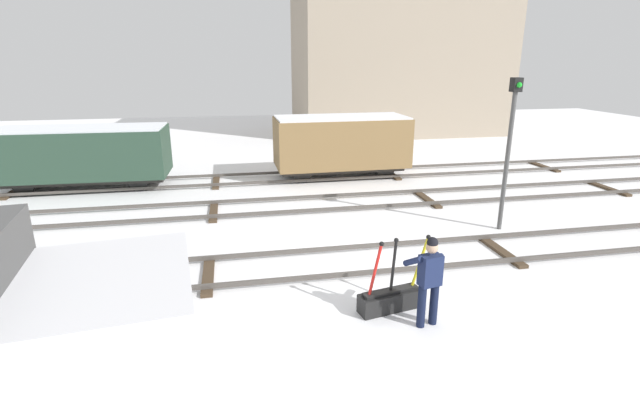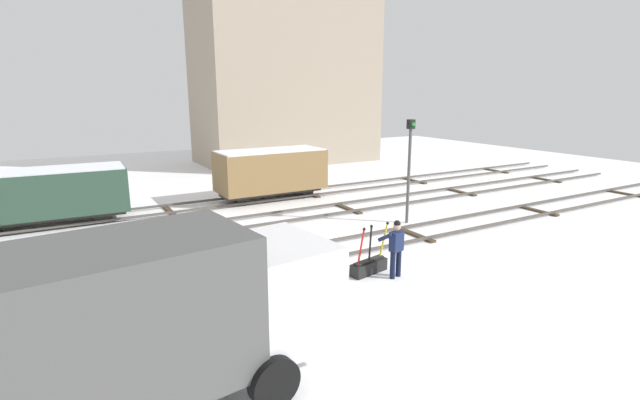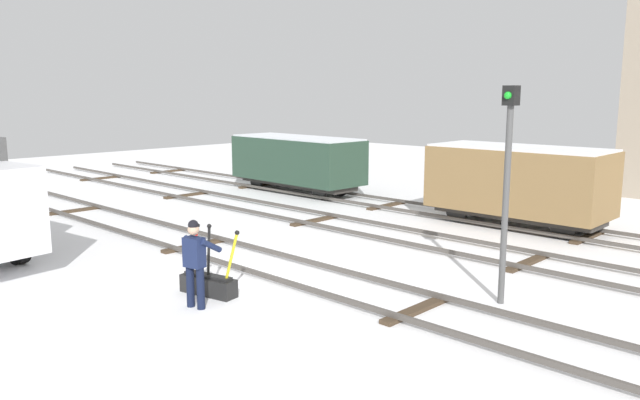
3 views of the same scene
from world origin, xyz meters
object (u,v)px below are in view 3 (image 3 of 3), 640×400
at_px(signal_post, 507,174).
at_px(freight_car_near_switch, 518,181).
at_px(switch_lever_frame, 209,283).
at_px(rail_worker, 195,259).
at_px(freight_car_far_end, 297,160).

bearing_deg(signal_post, freight_car_near_switch, 114.48).
relative_size(switch_lever_frame, freight_car_near_switch, 0.28).
xyz_separation_m(rail_worker, freight_car_near_switch, (1.00, 10.79, 0.45)).
bearing_deg(freight_car_far_end, rail_worker, -50.08).
xyz_separation_m(rail_worker, signal_post, (4.00, 4.19, 1.56)).
xyz_separation_m(switch_lever_frame, freight_car_near_switch, (1.46, 10.19, 1.15)).
distance_m(rail_worker, freight_car_far_end, 13.75).
distance_m(switch_lever_frame, freight_car_far_end, 13.03).
height_order(switch_lever_frame, rail_worker, rail_worker).
height_order(signal_post, freight_car_far_end, signal_post).
bearing_deg(freight_car_near_switch, freight_car_far_end, 179.31).
relative_size(rail_worker, freight_car_far_end, 0.29).
xyz_separation_m(signal_post, freight_car_far_end, (-12.51, 6.60, -1.19)).
height_order(switch_lever_frame, signal_post, signal_post).
xyz_separation_m(switch_lever_frame, rail_worker, (0.46, -0.61, 0.70)).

